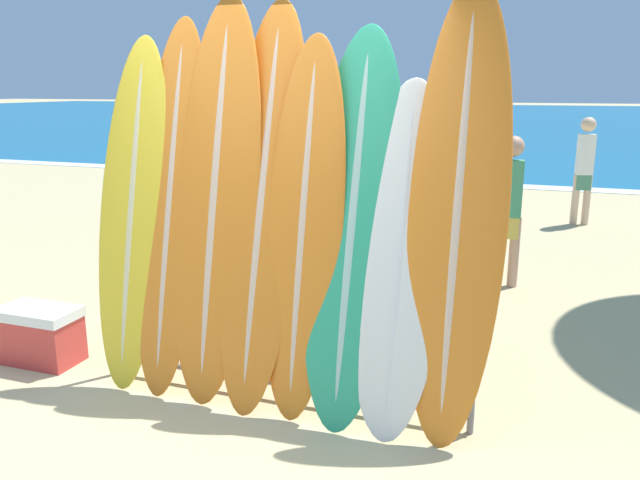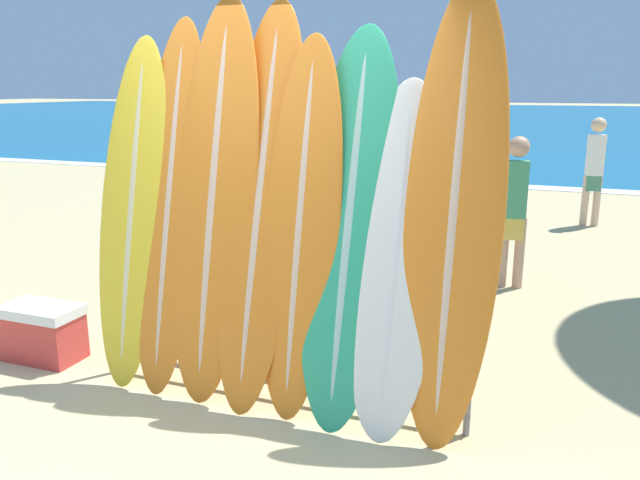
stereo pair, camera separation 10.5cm
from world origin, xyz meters
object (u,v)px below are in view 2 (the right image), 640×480
at_px(person_near_water, 389,199).
at_px(surfboard_slot_2, 214,200).
at_px(surfboard_slot_7, 454,215).
at_px(person_far_right, 515,207).
at_px(surfboard_slot_0, 133,212).
at_px(surfboard_slot_5, 349,226).
at_px(surfboard_slot_4, 301,228).
at_px(surfboard_rack, 276,332).
at_px(person_mid_beach, 594,168).
at_px(cooler_box, 43,332).
at_px(surfboard_slot_3, 260,205).
at_px(surfboard_slot_1, 170,206).
at_px(surfboard_slot_6, 396,259).
at_px(person_far_left, 392,149).

bearing_deg(person_near_water, surfboard_slot_2, -93.45).
height_order(surfboard_slot_7, person_far_right, surfboard_slot_7).
relative_size(surfboard_slot_0, surfboard_slot_5, 0.98).
xyz_separation_m(surfboard_slot_5, person_near_water, (-0.37, 2.45, -0.27)).
xyz_separation_m(surfboard_slot_4, person_far_right, (1.08, 2.95, -0.33)).
height_order(surfboard_rack, surfboard_slot_7, surfboard_slot_7).
relative_size(surfboard_slot_2, person_mid_beach, 1.64).
xyz_separation_m(person_far_right, cooler_box, (-3.15, -3.02, -0.62)).
bearing_deg(surfboard_slot_3, surfboard_slot_0, -177.03).
bearing_deg(surfboard_slot_1, person_far_right, 55.30).
relative_size(surfboard_slot_5, person_near_water, 1.41).
bearing_deg(surfboard_slot_2, person_near_water, 77.68).
xyz_separation_m(surfboard_slot_2, cooler_box, (-1.45, -0.10, -1.08)).
relative_size(surfboard_slot_0, surfboard_slot_4, 1.01).
bearing_deg(surfboard_slot_1, surfboard_slot_7, 0.10).
xyz_separation_m(surfboard_slot_3, person_far_right, (1.38, 2.90, -0.44)).
bearing_deg(person_near_water, surfboard_slot_7, -59.22).
distance_m(surfboard_rack, surfboard_slot_3, 0.82).
bearing_deg(surfboard_rack, surfboard_slot_6, 1.59).
xyz_separation_m(surfboard_slot_1, surfboard_slot_7, (1.86, 0.00, 0.08)).
relative_size(surfboard_slot_2, surfboard_slot_3, 1.01).
bearing_deg(surfboard_slot_5, surfboard_slot_6, -9.21).
bearing_deg(surfboard_slot_4, surfboard_slot_2, 177.18).
bearing_deg(surfboard_slot_5, surfboard_slot_2, -179.75).
distance_m(surfboard_slot_2, surfboard_slot_3, 0.32).
distance_m(surfboard_slot_4, person_far_left, 7.00).
bearing_deg(surfboard_slot_4, surfboard_slot_0, 179.79).
xyz_separation_m(surfboard_slot_5, person_mid_beach, (1.67, 6.33, -0.33)).
relative_size(surfboard_rack, surfboard_slot_3, 0.97).
distance_m(person_near_water, person_far_right, 1.25).
xyz_separation_m(surfboard_rack, surfboard_slot_0, (-1.06, 0.04, 0.69)).
xyz_separation_m(person_far_left, cooler_box, (-0.90, -6.98, -0.76)).
bearing_deg(cooler_box, surfboard_slot_2, 3.99).
relative_size(surfboard_slot_7, person_near_water, 1.55).
relative_size(surfboard_slot_0, surfboard_slot_6, 1.14).
relative_size(surfboard_slot_4, cooler_box, 3.95).
xyz_separation_m(person_near_water, person_far_right, (1.16, 0.47, -0.08)).
bearing_deg(surfboard_slot_2, surfboard_slot_4, -2.82).
distance_m(surfboard_rack, person_near_water, 2.56).
height_order(surfboard_slot_6, person_far_left, surfboard_slot_6).
height_order(surfboard_slot_1, cooler_box, surfboard_slot_1).
distance_m(surfboard_slot_4, surfboard_slot_6, 0.62).
distance_m(surfboard_slot_1, surfboard_slot_2, 0.34).
distance_m(person_far_right, cooler_box, 4.41).
bearing_deg(cooler_box, surfboard_slot_1, 4.91).
bearing_deg(person_mid_beach, person_far_left, -22.32).
height_order(surfboard_slot_1, surfboard_slot_7, surfboard_slot_7).
xyz_separation_m(surfboard_slot_0, surfboard_slot_3, (0.93, 0.05, 0.11)).
relative_size(surfboard_slot_3, cooler_box, 4.34).
relative_size(surfboard_slot_4, surfboard_slot_6, 1.13).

